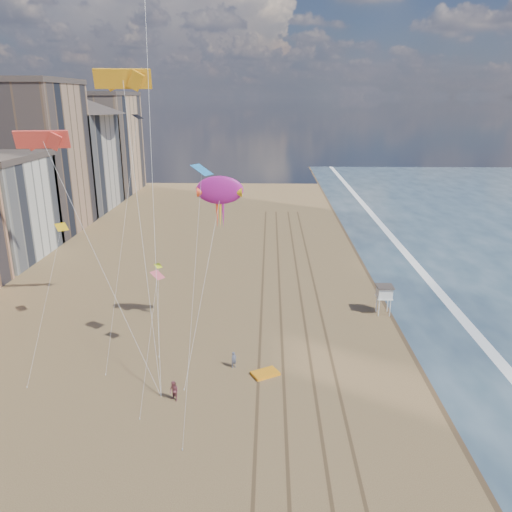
{
  "coord_description": "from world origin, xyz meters",
  "views": [
    {
      "loc": [
        -0.25,
        -24.37,
        25.58
      ],
      "look_at": [
        -1.67,
        26.0,
        9.5
      ],
      "focal_mm": 35.0,
      "sensor_mm": 36.0,
      "label": 1
    }
  ],
  "objects_px": {
    "kite_flyer_a": "(234,360)",
    "kite_flyer_b": "(174,391)",
    "lifeguard_stand": "(384,292)",
    "grounded_kite": "(265,373)",
    "show_kite": "(220,191)"
  },
  "relations": [
    {
      "from": "lifeguard_stand",
      "to": "show_kite",
      "type": "distance_m",
      "value": 24.6
    },
    {
      "from": "kite_flyer_a",
      "to": "kite_flyer_b",
      "type": "height_order",
      "value": "kite_flyer_b"
    },
    {
      "from": "grounded_kite",
      "to": "show_kite",
      "type": "relative_size",
      "value": 0.13
    },
    {
      "from": "kite_flyer_a",
      "to": "kite_flyer_b",
      "type": "xyz_separation_m",
      "value": [
        -4.87,
        -5.84,
        0.11
      ]
    },
    {
      "from": "lifeguard_stand",
      "to": "kite_flyer_b",
      "type": "distance_m",
      "value": 29.53
    },
    {
      "from": "grounded_kite",
      "to": "kite_flyer_b",
      "type": "bearing_deg",
      "value": -179.95
    },
    {
      "from": "kite_flyer_b",
      "to": "kite_flyer_a",
      "type": "bearing_deg",
      "value": 88.75
    },
    {
      "from": "lifeguard_stand",
      "to": "kite_flyer_a",
      "type": "height_order",
      "value": "lifeguard_stand"
    },
    {
      "from": "lifeguard_stand",
      "to": "show_kite",
      "type": "xyz_separation_m",
      "value": [
        -19.19,
        -7.01,
        13.7
      ]
    },
    {
      "from": "grounded_kite",
      "to": "kite_flyer_a",
      "type": "relative_size",
      "value": 1.5
    },
    {
      "from": "show_kite",
      "to": "kite_flyer_a",
      "type": "relative_size",
      "value": 11.8
    },
    {
      "from": "grounded_kite",
      "to": "kite_flyer_a",
      "type": "distance_m",
      "value": 3.46
    },
    {
      "from": "lifeguard_stand",
      "to": "kite_flyer_a",
      "type": "bearing_deg",
      "value": -142.7
    },
    {
      "from": "show_kite",
      "to": "kite_flyer_b",
      "type": "relative_size",
      "value": 10.4
    },
    {
      "from": "kite_flyer_a",
      "to": "kite_flyer_b",
      "type": "bearing_deg",
      "value": -170.12
    }
  ]
}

